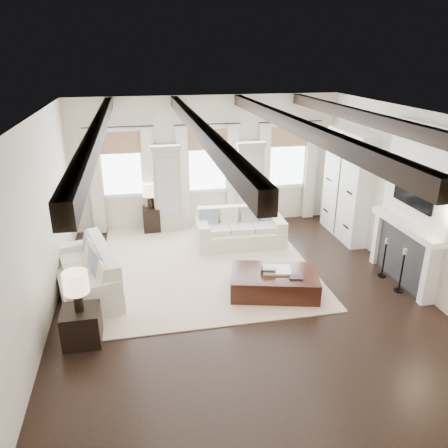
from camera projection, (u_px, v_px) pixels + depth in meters
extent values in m
plane|color=black|center=(242.00, 298.00, 7.87)|extent=(7.50, 7.50, 0.00)
cube|color=beige|center=(207.00, 163.00, 10.70)|extent=(6.50, 0.04, 3.20)
cube|color=beige|center=(345.00, 359.00, 3.86)|extent=(6.50, 0.04, 3.20)
cube|color=beige|center=(38.00, 229.00, 6.68)|extent=(0.04, 7.50, 3.20)
cube|color=beige|center=(418.00, 202.00, 7.88)|extent=(0.04, 7.50, 3.20)
cube|color=white|center=(245.00, 117.00, 6.69)|extent=(6.50, 7.50, 0.04)
cube|color=black|center=(98.00, 129.00, 6.33)|extent=(0.16, 7.40, 0.22)
cube|color=black|center=(197.00, 126.00, 6.60)|extent=(0.16, 7.40, 0.22)
cube|color=black|center=(291.00, 123.00, 6.87)|extent=(0.16, 7.40, 0.22)
cube|color=black|center=(375.00, 121.00, 7.14)|extent=(0.16, 7.40, 0.22)
cube|color=white|center=(121.00, 165.00, 10.27)|extent=(0.90, 0.03, 1.45)
cube|color=#9B6F50|center=(119.00, 143.00, 10.02)|extent=(0.94, 0.04, 0.50)
cube|color=silver|center=(96.00, 183.00, 10.21)|extent=(0.28, 0.08, 2.50)
cube|color=silver|center=(149.00, 180.00, 10.44)|extent=(0.28, 0.08, 2.50)
cylinder|color=black|center=(118.00, 127.00, 9.84)|extent=(1.60, 0.02, 0.02)
cube|color=white|center=(207.00, 161.00, 10.65)|extent=(0.90, 0.03, 1.45)
cube|color=#9B6F50|center=(207.00, 140.00, 10.40)|extent=(0.94, 0.04, 0.50)
cube|color=silver|center=(183.00, 178.00, 10.59)|extent=(0.28, 0.08, 2.50)
cube|color=silver|center=(233.00, 176.00, 10.81)|extent=(0.28, 0.08, 2.50)
cylinder|color=black|center=(207.00, 124.00, 10.22)|extent=(1.60, 0.02, 0.02)
cube|color=white|center=(287.00, 157.00, 11.03)|extent=(0.90, 0.03, 1.45)
cube|color=#9B6F50|center=(289.00, 136.00, 10.78)|extent=(0.94, 0.04, 0.50)
cube|color=silver|center=(264.00, 174.00, 10.96)|extent=(0.28, 0.08, 2.50)
cube|color=silver|center=(311.00, 171.00, 11.19)|extent=(0.28, 0.08, 2.50)
cylinder|color=black|center=(291.00, 122.00, 10.60)|extent=(1.60, 0.02, 0.02)
cube|color=#B3AD9E|center=(167.00, 191.00, 10.53)|extent=(0.64, 0.38, 2.00)
cube|color=#B2B7BA|center=(167.00, 187.00, 10.29)|extent=(0.48, 0.02, 1.40)
cube|color=#B3AD9E|center=(165.00, 147.00, 10.14)|extent=(0.70, 0.42, 0.12)
cube|color=#B3AD9E|center=(249.00, 186.00, 10.91)|extent=(0.64, 0.38, 2.00)
cube|color=#B2B7BA|center=(251.00, 183.00, 10.67)|extent=(0.48, 0.02, 1.40)
cube|color=#B3AD9E|center=(250.00, 144.00, 10.52)|extent=(0.70, 0.42, 0.12)
cube|color=#28282A|center=(405.00, 255.00, 8.25)|extent=(0.18, 1.50, 1.10)
cube|color=black|center=(402.00, 262.00, 8.30)|extent=(0.10, 0.90, 0.70)
cube|color=white|center=(430.00, 275.00, 7.49)|extent=(0.26, 0.14, 1.10)
cube|color=white|center=(380.00, 238.00, 8.99)|extent=(0.26, 0.14, 1.10)
cube|color=white|center=(406.00, 225.00, 8.01)|extent=(0.32, 1.90, 0.12)
cube|color=white|center=(420.00, 175.00, 7.69)|extent=(0.10, 1.90, 1.80)
cube|color=black|center=(414.00, 189.00, 7.76)|extent=(0.07, 1.10, 0.64)
cube|color=silver|center=(347.00, 185.00, 10.11)|extent=(0.40, 1.70, 2.50)
cube|color=black|center=(338.00, 186.00, 10.07)|extent=(0.01, 0.02, 2.40)
cube|color=beige|center=(205.00, 263.00, 9.14)|extent=(4.17, 4.63, 0.02)
cube|color=white|center=(240.00, 238.00, 9.94)|extent=(2.00, 0.97, 0.37)
cube|color=white|center=(238.00, 215.00, 10.10)|extent=(1.88, 0.28, 0.47)
cube|color=white|center=(203.00, 227.00, 9.70)|extent=(0.28, 0.85, 0.24)
cube|color=white|center=(278.00, 223.00, 9.95)|extent=(0.28, 0.85, 0.24)
cube|color=white|center=(217.00, 229.00, 9.73)|extent=(0.55, 0.58, 0.13)
cube|color=white|center=(241.00, 228.00, 9.81)|extent=(0.55, 0.58, 0.13)
cube|color=white|center=(264.00, 227.00, 9.89)|extent=(0.55, 0.58, 0.13)
cube|color=slate|center=(209.00, 218.00, 9.84)|extent=(0.40, 0.22, 0.41)
cube|color=silver|center=(229.00, 217.00, 9.91)|extent=(0.40, 0.22, 0.41)
cube|color=#BAB2A1|center=(249.00, 216.00, 9.98)|extent=(0.40, 0.22, 0.41)
cube|color=slate|center=(269.00, 215.00, 10.05)|extent=(0.40, 0.22, 0.41)
cube|color=white|center=(86.00, 284.00, 7.94)|extent=(1.42, 2.22, 0.39)
cube|color=white|center=(104.00, 258.00, 7.92)|extent=(0.71, 1.94, 0.49)
cube|color=white|center=(76.00, 249.00, 8.57)|extent=(0.91, 0.47, 0.25)
cube|color=white|center=(94.00, 291.00, 7.07)|extent=(0.91, 0.47, 0.25)
cube|color=white|center=(77.00, 259.00, 8.29)|extent=(0.71, 0.68, 0.14)
cube|color=white|center=(82.00, 272.00, 7.82)|extent=(0.71, 0.68, 0.14)
cube|color=white|center=(88.00, 286.00, 7.35)|extent=(0.71, 0.68, 0.14)
cube|color=slate|center=(87.00, 244.00, 8.45)|extent=(0.31, 0.45, 0.43)
cube|color=silver|center=(90.00, 251.00, 8.15)|extent=(0.31, 0.45, 0.43)
cube|color=#BAB2A1|center=(94.00, 259.00, 7.84)|extent=(0.31, 0.45, 0.43)
cube|color=slate|center=(98.00, 267.00, 7.54)|extent=(0.31, 0.45, 0.43)
cube|color=silver|center=(103.00, 276.00, 7.23)|extent=(0.31, 0.45, 0.43)
cube|color=black|center=(274.00, 283.00, 7.96)|extent=(1.75, 1.33, 0.41)
cube|color=white|center=(277.00, 270.00, 7.94)|extent=(0.58, 0.49, 0.04)
cube|color=#262628|center=(268.00, 269.00, 7.89)|extent=(0.30, 0.26, 0.04)
cube|color=beige|center=(269.00, 268.00, 7.85)|extent=(0.26, 0.22, 0.03)
cube|color=#262628|center=(296.00, 277.00, 7.69)|extent=(0.28, 0.23, 0.03)
cube|color=black|center=(82.00, 326.00, 6.58)|extent=(0.56, 0.56, 0.56)
cylinder|color=black|center=(78.00, 301.00, 6.42)|extent=(0.14, 0.14, 0.30)
cylinder|color=#F9D89E|center=(76.00, 282.00, 6.31)|extent=(0.36, 0.36, 0.32)
cube|color=black|center=(152.00, 219.00, 10.69)|extent=(0.41, 0.41, 0.61)
cylinder|color=black|center=(150.00, 202.00, 10.52)|extent=(0.14, 0.14, 0.30)
cylinder|color=#F9D89E|center=(150.00, 189.00, 10.40)|extent=(0.36, 0.36, 0.32)
cylinder|color=black|center=(398.00, 290.00, 8.08)|extent=(0.17, 0.17, 0.02)
cylinder|color=black|center=(401.00, 273.00, 7.95)|extent=(0.03, 0.03, 0.76)
cylinder|color=beige|center=(405.00, 251.00, 7.79)|extent=(0.07, 0.07, 0.11)
cylinder|color=black|center=(382.00, 275.00, 8.62)|extent=(0.16, 0.16, 0.02)
cylinder|color=black|center=(384.00, 260.00, 8.50)|extent=(0.03, 0.03, 0.72)
cylinder|color=beige|center=(387.00, 241.00, 8.35)|extent=(0.06, 0.06, 0.10)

